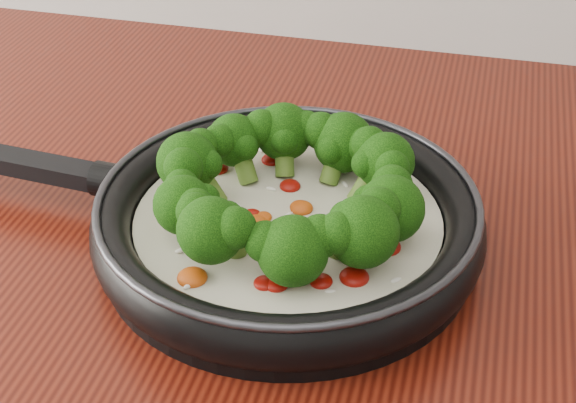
# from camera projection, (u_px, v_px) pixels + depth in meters

# --- Properties ---
(skillet) EXTENTS (0.53, 0.36, 0.10)m
(skillet) POSITION_uv_depth(u_px,v_px,m) (286.00, 214.00, 0.71)
(skillet) COLOR black
(skillet) RESTS_ON counter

